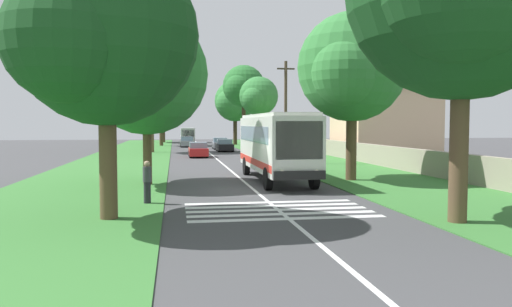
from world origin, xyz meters
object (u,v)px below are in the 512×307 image
(roadside_tree_left_4, at_px, (144,77))
(utility_pole, at_px, (286,111))
(roadside_building, at_px, (383,117))
(roadside_tree_right_3, at_px, (243,87))
(roadside_tree_right_4, at_px, (234,102))
(pedestrian, at_px, (147,181))
(trailing_car_3, at_px, (187,142))
(roadside_tree_left_0, at_px, (160,94))
(roadside_tree_left_2, at_px, (150,75))
(coach_bus, at_px, (275,143))
(roadside_tree_left_3, at_px, (163,108))
(roadside_tree_right_0, at_px, (349,70))
(trailing_car_0, at_px, (198,150))
(roadside_tree_left_1, at_px, (101,39))
(trailing_minibus_0, at_px, (188,134))
(roadside_tree_right_2, at_px, (258,97))
(trailing_car_1, at_px, (225,146))
(trailing_car_2, at_px, (220,144))

(roadside_tree_left_4, relative_size, utility_pole, 1.11)
(roadside_building, bearing_deg, roadside_tree_right_3, 34.90)
(roadside_tree_right_4, xyz_separation_m, pedestrian, (-55.66, 10.01, -5.50))
(roadside_tree_left_4, bearing_deg, trailing_car_3, -4.31)
(trailing_car_3, height_order, roadside_tree_left_0, roadside_tree_left_0)
(roadside_building, bearing_deg, roadside_tree_left_2, 68.83)
(coach_bus, xyz_separation_m, roadside_tree_right_4, (48.34, -3.34, 4.26))
(roadside_tree_left_0, xyz_separation_m, roadside_tree_left_3, (13.01, -0.06, -1.54))
(trailing_car_3, height_order, utility_pole, utility_pole)
(trailing_car_3, xyz_separation_m, roadside_tree_right_0, (-42.78, -7.98, 5.51))
(coach_bus, xyz_separation_m, trailing_car_3, (42.26, 3.89, -1.48))
(trailing_car_3, xyz_separation_m, roadside_tree_left_3, (17.14, 3.60, 5.25))
(trailing_car_0, distance_m, roadside_tree_right_0, 23.28)
(roadside_tree_left_1, bearing_deg, trailing_minibus_0, -4.02)
(roadside_tree_left_1, relative_size, roadside_tree_right_2, 1.07)
(roadside_tree_left_1, bearing_deg, roadside_tree_right_3, -13.09)
(coach_bus, relative_size, roadside_tree_left_0, 1.07)
(trailing_car_0, bearing_deg, trailing_car_1, -20.17)
(roadside_tree_left_4, bearing_deg, roadside_tree_left_3, 0.34)
(roadside_tree_left_2, height_order, roadside_tree_left_4, roadside_tree_left_2)
(trailing_car_1, relative_size, pedestrian, 2.54)
(trailing_car_3, relative_size, roadside_tree_left_2, 0.36)
(trailing_car_0, distance_m, roadside_tree_left_4, 22.45)
(trailing_car_3, distance_m, roadside_tree_left_1, 53.05)
(roadside_tree_left_1, relative_size, roadside_tree_right_3, 0.85)
(trailing_car_2, relative_size, roadside_tree_right_0, 0.46)
(roadside_tree_right_3, bearing_deg, utility_pole, 179.89)
(trailing_car_0, relative_size, roadside_tree_right_3, 0.40)
(trailing_car_2, bearing_deg, roadside_building, -136.14)
(roadside_tree_left_4, relative_size, roadside_tree_right_4, 0.92)
(roadside_tree_right_2, height_order, roadside_tree_right_4, roadside_tree_right_4)
(roadside_tree_left_0, relative_size, roadside_building, 1.14)
(roadside_tree_right_2, distance_m, roadside_tree_right_3, 7.91)
(trailing_car_1, bearing_deg, roadside_tree_right_2, -99.36)
(roadside_building, height_order, pedestrian, roadside_building)
(roadside_tree_left_3, bearing_deg, trailing_car_2, -162.11)
(roadside_tree_left_1, bearing_deg, trailing_car_1, -11.18)
(trailing_car_3, bearing_deg, trailing_car_2, -147.96)
(roadside_tree_right_4, bearing_deg, trailing_car_1, 169.91)
(trailing_minibus_0, height_order, pedestrian, trailing_minibus_0)
(roadside_tree_left_2, distance_m, roadside_tree_right_2, 12.26)
(trailing_car_2, relative_size, roadside_tree_left_2, 0.36)
(roadside_tree_left_0, bearing_deg, roadside_tree_left_4, -179.49)
(roadside_tree_right_0, distance_m, roadside_tree_right_3, 37.92)
(trailing_car_2, bearing_deg, trailing_car_3, 32.04)
(trailing_minibus_0, relative_size, roadside_building, 0.66)
(utility_pole, bearing_deg, roadside_tree_left_0, 17.02)
(roadside_tree_left_3, height_order, roadside_tree_right_0, roadside_tree_left_3)
(pedestrian, bearing_deg, roadside_tree_right_2, -15.95)
(coach_bus, height_order, trailing_minibus_0, coach_bus)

